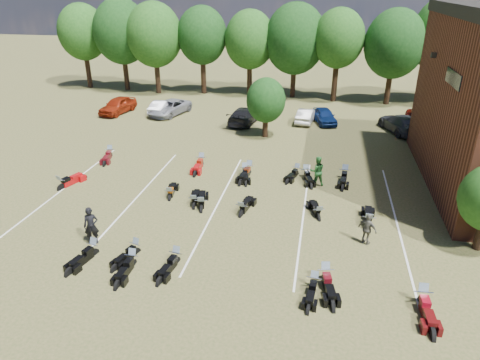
% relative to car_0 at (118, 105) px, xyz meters
% --- Properties ---
extents(ground, '(160.00, 160.00, 0.00)m').
position_rel_car_0_xyz_m(ground, '(17.27, -19.73, -0.78)').
color(ground, brown).
rests_on(ground, ground).
extents(car_0, '(2.57, 4.83, 1.56)m').
position_rel_car_0_xyz_m(car_0, '(0.00, 0.00, 0.00)').
color(car_0, maroon).
rests_on(car_0, ground).
extents(car_1, '(1.70, 4.15, 1.34)m').
position_rel_car_0_xyz_m(car_1, '(4.39, 0.72, -0.11)').
color(car_1, white).
rests_on(car_1, ground).
extents(car_2, '(3.62, 5.47, 1.40)m').
position_rel_car_0_xyz_m(car_2, '(5.20, 0.48, -0.08)').
color(car_2, gray).
rests_on(car_2, ground).
extents(car_3, '(2.85, 5.26, 1.45)m').
position_rel_car_0_xyz_m(car_3, '(12.93, -0.81, -0.06)').
color(car_3, black).
rests_on(car_3, ground).
extents(car_4, '(2.68, 4.23, 1.34)m').
position_rel_car_0_xyz_m(car_4, '(20.07, 0.63, -0.11)').
color(car_4, navy).
rests_on(car_4, ground).
extents(car_5, '(1.86, 4.05, 1.29)m').
position_rel_car_0_xyz_m(car_5, '(18.40, 0.52, -0.14)').
color(car_5, '#A9A9A4').
rests_on(car_5, ground).
extents(car_6, '(4.02, 6.01, 1.53)m').
position_rel_car_0_xyz_m(car_6, '(28.10, 0.47, -0.01)').
color(car_6, '#5B0C05').
rests_on(car_6, ground).
extents(car_7, '(3.76, 5.65, 1.52)m').
position_rel_car_0_xyz_m(car_7, '(26.54, -0.76, -0.02)').
color(car_7, '#343539').
rests_on(car_7, ground).
extents(person_black, '(0.83, 0.69, 1.95)m').
position_rel_car_0_xyz_m(person_black, '(9.19, -21.89, 0.19)').
color(person_black, black).
rests_on(person_black, ground).
extents(person_green, '(1.10, 0.94, 1.95)m').
position_rel_car_0_xyz_m(person_green, '(19.82, -12.98, 0.19)').
color(person_green, '#256328').
rests_on(person_green, ground).
extents(person_grey, '(1.03, 0.88, 1.66)m').
position_rel_car_0_xyz_m(person_grey, '(22.47, -19.34, 0.05)').
color(person_grey, '#504E45').
rests_on(person_grey, ground).
extents(motorcycle_0, '(1.14, 2.31, 1.23)m').
position_rel_car_0_xyz_m(motorcycle_0, '(9.72, -22.87, -0.78)').
color(motorcycle_0, black).
rests_on(motorcycle_0, ground).
extents(motorcycle_1, '(0.69, 2.14, 1.19)m').
position_rel_car_0_xyz_m(motorcycle_1, '(11.89, -23.31, -0.78)').
color(motorcycle_1, black).
rests_on(motorcycle_1, ground).
extents(motorcycle_2, '(1.17, 2.12, 1.13)m').
position_rel_car_0_xyz_m(motorcycle_2, '(11.63, -22.37, -0.78)').
color(motorcycle_2, black).
rests_on(motorcycle_2, ground).
extents(motorcycle_3, '(0.98, 2.21, 1.19)m').
position_rel_car_0_xyz_m(motorcycle_3, '(13.78, -22.74, -0.78)').
color(motorcycle_3, black).
rests_on(motorcycle_3, ground).
extents(motorcycle_4, '(0.85, 2.08, 1.13)m').
position_rel_car_0_xyz_m(motorcycle_4, '(20.07, -23.31, -0.78)').
color(motorcycle_4, black).
rests_on(motorcycle_4, ground).
extents(motorcycle_5, '(1.17, 2.42, 1.29)m').
position_rel_car_0_xyz_m(motorcycle_5, '(20.54, -22.76, -0.78)').
color(motorcycle_5, black).
rests_on(motorcycle_5, ground).
extents(motorcycle_6, '(0.87, 2.42, 1.33)m').
position_rel_car_0_xyz_m(motorcycle_6, '(24.37, -23.49, -0.78)').
color(motorcycle_6, '#44090B').
rests_on(motorcycle_6, ground).
extents(motorcycle_7, '(1.44, 2.48, 1.32)m').
position_rel_car_0_xyz_m(motorcycle_7, '(4.18, -16.66, -0.78)').
color(motorcycle_7, '#9F0B0D').
rests_on(motorcycle_7, ground).
extents(motorcycle_8, '(0.96, 2.14, 1.15)m').
position_rel_car_0_xyz_m(motorcycle_8, '(11.31, -16.65, -0.78)').
color(motorcycle_8, black).
rests_on(motorcycle_8, ground).
extents(motorcycle_9, '(1.22, 2.43, 1.29)m').
position_rel_car_0_xyz_m(motorcycle_9, '(13.54, -17.66, -0.78)').
color(motorcycle_9, black).
rests_on(motorcycle_9, ground).
extents(motorcycle_10, '(0.99, 2.22, 1.19)m').
position_rel_car_0_xyz_m(motorcycle_10, '(13.02, -17.37, -0.78)').
color(motorcycle_10, black).
rests_on(motorcycle_10, ground).
extents(motorcycle_11, '(1.10, 2.33, 1.25)m').
position_rel_car_0_xyz_m(motorcycle_11, '(15.89, -17.76, -0.78)').
color(motorcycle_11, black).
rests_on(motorcycle_11, ground).
extents(motorcycle_12, '(1.27, 2.19, 1.16)m').
position_rel_car_0_xyz_m(motorcycle_12, '(20.09, -17.33, -0.78)').
color(motorcycle_12, black).
rests_on(motorcycle_12, ground).
extents(motorcycle_13, '(0.91, 2.44, 1.34)m').
position_rel_car_0_xyz_m(motorcycle_13, '(22.68, -17.84, -0.78)').
color(motorcycle_13, black).
rests_on(motorcycle_13, ground).
extents(motorcycle_14, '(1.17, 2.35, 1.25)m').
position_rel_car_0_xyz_m(motorcycle_14, '(4.67, -11.07, -0.78)').
color(motorcycle_14, '#4B0A11').
rests_on(motorcycle_14, ground).
extents(motorcycle_15, '(0.82, 2.41, 1.33)m').
position_rel_car_0_xyz_m(motorcycle_15, '(11.76, -11.38, -0.78)').
color(motorcycle_15, '#A10B0E').
rests_on(motorcycle_15, ground).
extents(motorcycle_16, '(1.17, 2.26, 1.21)m').
position_rel_car_0_xyz_m(motorcycle_16, '(15.05, -12.38, -0.78)').
color(motorcycle_16, black).
rests_on(motorcycle_16, ground).
extents(motorcycle_17, '(1.08, 2.48, 1.34)m').
position_rel_car_0_xyz_m(motorcycle_17, '(15.29, -12.15, -0.78)').
color(motorcycle_17, black).
rests_on(motorcycle_17, ground).
extents(motorcycle_18, '(1.26, 2.15, 1.14)m').
position_rel_car_0_xyz_m(motorcycle_18, '(18.46, -11.70, -0.78)').
color(motorcycle_18, black).
rests_on(motorcycle_18, ground).
extents(motorcycle_19, '(0.96, 2.46, 1.34)m').
position_rel_car_0_xyz_m(motorcycle_19, '(21.61, -11.65, -0.78)').
color(motorcycle_19, black).
rests_on(motorcycle_19, ground).
extents(motorcycle_20, '(1.25, 2.31, 1.23)m').
position_rel_car_0_xyz_m(motorcycle_20, '(19.10, -11.95, -0.78)').
color(motorcycle_20, black).
rests_on(motorcycle_20, ground).
extents(tree_line, '(56.00, 6.00, 9.79)m').
position_rel_car_0_xyz_m(tree_line, '(16.27, 9.27, 5.53)').
color(tree_line, black).
rests_on(tree_line, ground).
extents(young_tree_midfield, '(3.20, 3.20, 4.70)m').
position_rel_car_0_xyz_m(young_tree_midfield, '(15.27, -4.23, 2.31)').
color(young_tree_midfield, black).
rests_on(young_tree_midfield, ground).
extents(parking_lines, '(20.10, 14.00, 0.01)m').
position_rel_car_0_xyz_m(parking_lines, '(14.27, -16.73, -0.78)').
color(parking_lines, silver).
rests_on(parking_lines, ground).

